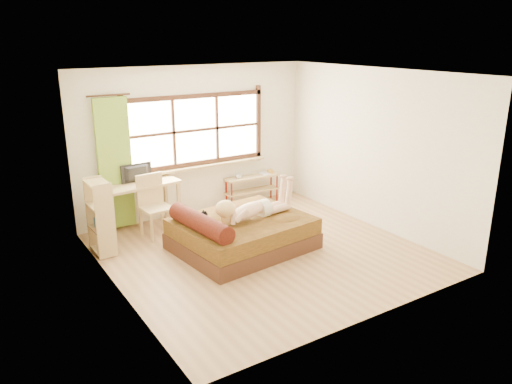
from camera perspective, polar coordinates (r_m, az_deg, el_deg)
floor at (r=7.75m, az=0.83°, el=-6.86°), size 4.50×4.50×0.00m
ceiling at (r=7.07m, az=0.93°, el=13.48°), size 4.50×4.50×0.00m
wall_back at (r=9.21m, az=-6.91°, el=5.82°), size 4.50×0.00×4.50m
wall_front at (r=5.64m, az=13.60°, el=-2.13°), size 4.50×0.00×4.50m
wall_left at (r=6.38m, az=-16.22°, el=-0.04°), size 0.00×4.50×4.50m
wall_right at (r=8.71m, az=13.37°, el=4.80°), size 0.00×4.50×4.50m
window at (r=9.15m, az=-6.86°, el=6.76°), size 2.80×0.16×1.46m
curtain at (r=8.60m, az=-15.84°, el=3.07°), size 0.55×0.10×2.20m
bed at (r=7.75m, az=-1.83°, el=-4.71°), size 2.12×1.77×0.75m
woman at (r=7.63m, az=-0.41°, el=-0.91°), size 1.41×0.54×0.59m
kitten at (r=7.42m, az=-6.73°, el=-3.03°), size 0.31×0.15×0.24m
desk at (r=8.64m, az=-13.13°, el=0.32°), size 1.36×0.72×0.82m
monitor at (r=8.62m, az=-13.37°, el=2.09°), size 0.55×0.12×0.31m
chair at (r=8.40m, az=-11.65°, el=-1.09°), size 0.50×0.50×1.02m
pipe_shelf at (r=9.80m, az=-0.40°, el=1.00°), size 1.13×0.33×0.63m
cup at (r=9.59m, az=-1.98°, el=1.83°), size 0.12×0.12×0.09m
book at (r=9.86m, az=0.52°, el=2.05°), size 0.18×0.24×0.02m
bookshelf at (r=7.86m, az=-17.36°, el=-2.74°), size 0.30×0.51×1.15m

